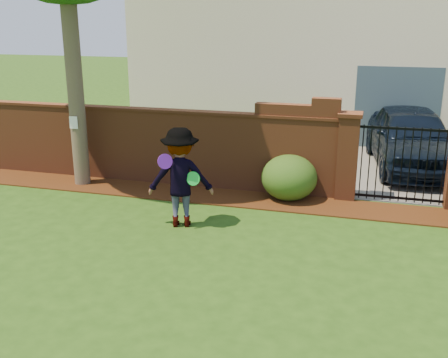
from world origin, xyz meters
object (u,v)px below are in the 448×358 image
(man, at_px, (180,178))
(frisbee_purple, at_px, (165,161))
(frisbee_green, at_px, (193,179))
(car, at_px, (413,140))

(man, relative_size, frisbee_purple, 6.86)
(frisbee_purple, distance_m, frisbee_green, 0.60)
(frisbee_green, bearing_deg, car, 51.99)
(man, xyz_separation_m, frisbee_purple, (-0.16, -0.30, 0.38))
(car, xyz_separation_m, man, (-4.35, -5.10, 0.14))
(frisbee_green, bearing_deg, man, 161.03)
(car, height_order, frisbee_green, car)
(car, bearing_deg, frisbee_purple, -137.62)
(car, distance_m, frisbee_green, 6.60)
(frisbee_purple, bearing_deg, man, 61.93)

